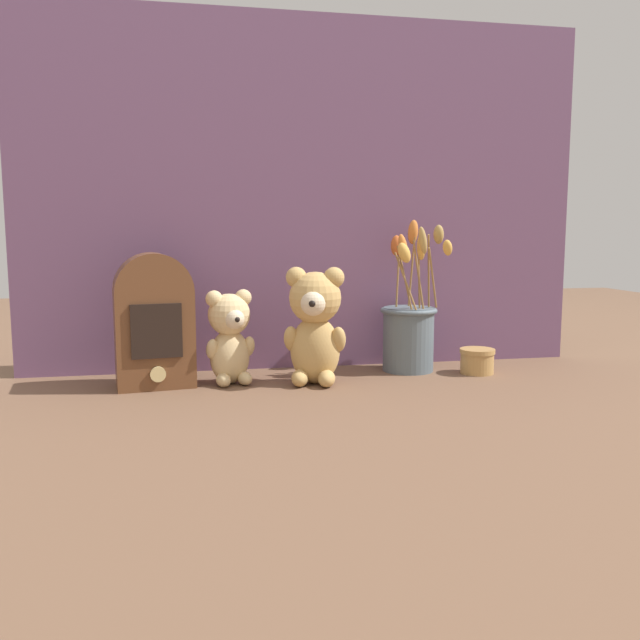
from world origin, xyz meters
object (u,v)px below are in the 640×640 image
at_px(teddy_bear_large, 315,323).
at_px(flower_vase, 409,329).
at_px(decorative_tin_tall, 477,361).
at_px(teddy_bear_medium, 230,335).
at_px(vintage_radio, 154,318).

bearing_deg(teddy_bear_large, flower_vase, 20.85).
height_order(flower_vase, decorative_tin_tall, flower_vase).
distance_m(teddy_bear_medium, flower_vase, 0.41).
distance_m(teddy_bear_medium, decorative_tin_tall, 0.55).
distance_m(teddy_bear_large, teddy_bear_medium, 0.18).
bearing_deg(vintage_radio, flower_vase, 5.08).
distance_m(vintage_radio, decorative_tin_tall, 0.70).
xyz_separation_m(flower_vase, decorative_tin_tall, (0.14, -0.06, -0.07)).
bearing_deg(decorative_tin_tall, teddy_bear_large, -175.28).
bearing_deg(decorative_tin_tall, vintage_radio, 179.31).
bearing_deg(teddy_bear_medium, vintage_radio, 178.11).
bearing_deg(vintage_radio, teddy_bear_medium, -1.89).
distance_m(flower_vase, decorative_tin_tall, 0.17).
relative_size(teddy_bear_large, vintage_radio, 0.89).
xyz_separation_m(vintage_radio, decorative_tin_tall, (0.70, -0.01, -0.11)).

